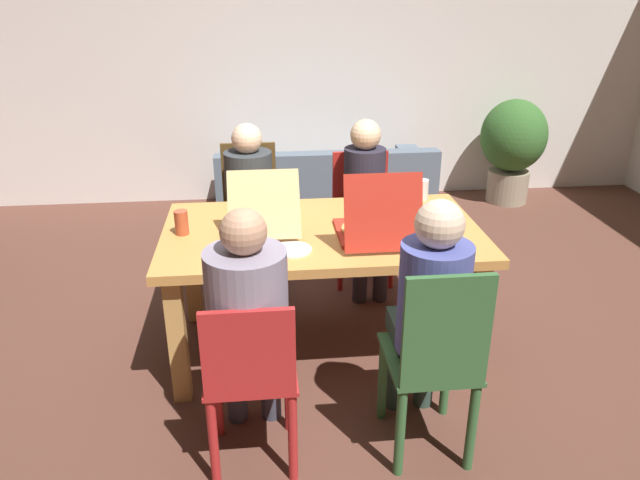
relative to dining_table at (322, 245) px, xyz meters
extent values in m
plane|color=brown|center=(0.00, 0.00, -0.67)|extent=(20.00, 20.00, 0.00)
cube|color=silver|center=(0.00, 2.86, 0.67)|extent=(7.37, 0.12, 2.69)
cube|color=#CC8B44|center=(0.00, 0.00, 0.08)|extent=(1.78, 1.03, 0.05)
cube|color=tan|center=(-0.79, -0.41, -0.31)|extent=(0.09, 0.09, 0.72)
cube|color=tan|center=(0.79, -0.41, -0.31)|extent=(0.09, 0.09, 0.72)
cube|color=tan|center=(-0.79, 0.41, -0.31)|extent=(0.09, 0.09, 0.72)
cube|color=tan|center=(0.79, 0.41, -0.31)|extent=(0.09, 0.09, 0.72)
cylinder|color=red|center=(0.58, 0.71, -0.44)|extent=(0.04, 0.04, 0.46)
cylinder|color=red|center=(0.21, 0.71, -0.44)|extent=(0.04, 0.04, 0.46)
cylinder|color=red|center=(0.58, 1.04, -0.44)|extent=(0.04, 0.04, 0.46)
cylinder|color=red|center=(0.21, 1.04, -0.44)|extent=(0.04, 0.04, 0.46)
cube|color=red|center=(0.39, 0.88, -0.20)|extent=(0.42, 0.39, 0.02)
cube|color=red|center=(0.39, 1.06, 0.03)|extent=(0.40, 0.03, 0.44)
cylinder|color=#302C36|center=(0.47, 0.54, -0.43)|extent=(0.10, 0.10, 0.48)
cylinder|color=#302C36|center=(0.32, 0.54, -0.43)|extent=(0.10, 0.10, 0.48)
cube|color=#302C36|center=(0.39, 0.70, -0.14)|extent=(0.26, 0.36, 0.11)
cylinder|color=#272433|center=(0.39, 0.88, 0.09)|extent=(0.29, 0.29, 0.46)
sphere|color=beige|center=(0.39, 0.88, 0.42)|extent=(0.21, 0.21, 0.21)
cylinder|color=brown|center=(-0.23, 0.67, -0.44)|extent=(0.04, 0.04, 0.46)
cylinder|color=brown|center=(-0.59, 0.67, -0.44)|extent=(0.04, 0.04, 0.46)
cylinder|color=brown|center=(-0.23, 1.07, -0.44)|extent=(0.04, 0.04, 0.46)
cylinder|color=brown|center=(-0.59, 1.07, -0.44)|extent=(0.04, 0.04, 0.46)
cube|color=brown|center=(-0.41, 0.87, -0.20)|extent=(0.41, 0.45, 0.02)
cube|color=brown|center=(-0.41, 1.08, 0.07)|extent=(0.39, 0.03, 0.52)
cylinder|color=#3A2D48|center=(-0.33, 0.58, -0.43)|extent=(0.10, 0.10, 0.48)
cylinder|color=#3A2D48|center=(-0.49, 0.58, -0.43)|extent=(0.10, 0.10, 0.48)
cube|color=#3A2D48|center=(-0.41, 0.72, -0.14)|extent=(0.29, 0.30, 0.11)
cylinder|color=#32373C|center=(-0.41, 0.87, 0.09)|extent=(0.33, 0.33, 0.46)
sphere|color=beige|center=(-0.41, 0.87, 0.41)|extent=(0.21, 0.21, 0.21)
cylinder|color=#336234|center=(0.23, -0.68, -0.44)|extent=(0.04, 0.04, 0.46)
cylinder|color=#336234|center=(0.56, -0.68, -0.44)|extent=(0.04, 0.04, 0.46)
cylinder|color=#336234|center=(0.23, -1.07, -0.44)|extent=(0.04, 0.04, 0.46)
cylinder|color=#336234|center=(0.56, -1.07, -0.44)|extent=(0.04, 0.04, 0.46)
cube|color=#336234|center=(0.39, -0.87, -0.20)|extent=(0.39, 0.45, 0.02)
cube|color=#336234|center=(0.39, -1.08, 0.07)|extent=(0.37, 0.03, 0.52)
cylinder|color=#2E4239|center=(0.32, -0.60, -0.43)|extent=(0.10, 0.10, 0.48)
cylinder|color=#2E4239|center=(0.47, -0.60, -0.43)|extent=(0.10, 0.10, 0.48)
cube|color=#2E4239|center=(0.39, -0.73, -0.14)|extent=(0.28, 0.29, 0.11)
cylinder|color=#4A529C|center=(0.39, -0.87, 0.11)|extent=(0.31, 0.31, 0.50)
sphere|color=beige|center=(0.39, -0.87, 0.46)|extent=(0.21, 0.21, 0.21)
cylinder|color=red|center=(-0.58, -0.72, -0.44)|extent=(0.04, 0.04, 0.46)
cylinder|color=red|center=(-0.24, -0.72, -0.44)|extent=(0.04, 0.04, 0.46)
cylinder|color=red|center=(-0.58, -1.05, -0.44)|extent=(0.04, 0.04, 0.46)
cylinder|color=red|center=(-0.24, -1.05, -0.44)|extent=(0.04, 0.04, 0.46)
cube|color=red|center=(-0.41, -0.88, -0.20)|extent=(0.40, 0.39, 0.02)
cube|color=red|center=(-0.41, -1.06, 0.01)|extent=(0.38, 0.03, 0.40)
cylinder|color=#3A3A47|center=(-0.50, -0.61, -0.43)|extent=(0.10, 0.10, 0.48)
cylinder|color=#3A3A47|center=(-0.32, -0.61, -0.43)|extent=(0.10, 0.10, 0.48)
cube|color=#3A3A47|center=(-0.41, -0.74, -0.14)|extent=(0.31, 0.29, 0.11)
cylinder|color=gray|center=(-0.41, -0.88, 0.12)|extent=(0.35, 0.35, 0.52)
sphere|color=tan|center=(-0.41, -0.88, 0.47)|extent=(0.19, 0.19, 0.19)
cube|color=red|center=(0.27, -0.10, 0.11)|extent=(0.40, 0.40, 0.02)
cylinder|color=#D88E48|center=(0.27, -0.10, 0.13)|extent=(0.35, 0.35, 0.01)
cube|color=red|center=(0.27, -0.34, 0.32)|extent=(0.40, 0.10, 0.39)
cube|color=tan|center=(-0.32, 0.21, 0.12)|extent=(0.38, 0.38, 0.03)
cylinder|color=#CA7E3A|center=(-0.32, 0.21, 0.14)|extent=(0.34, 0.34, 0.01)
cube|color=tan|center=(-0.32, -0.09, 0.29)|extent=(0.38, 0.22, 0.32)
cylinder|color=white|center=(0.67, 0.05, 0.11)|extent=(0.24, 0.24, 0.01)
cone|color=#C28E45|center=(0.67, 0.05, 0.12)|extent=(0.14, 0.14, 0.02)
cylinder|color=white|center=(-0.19, -0.28, 0.11)|extent=(0.21, 0.21, 0.01)
cylinder|color=silver|center=(0.64, -0.27, 0.17)|extent=(0.08, 0.08, 0.13)
cylinder|color=silver|center=(0.69, 0.43, 0.17)|extent=(0.08, 0.08, 0.13)
cylinder|color=#B2492B|center=(-0.77, 0.01, 0.17)|extent=(0.07, 0.07, 0.14)
cube|color=slate|center=(0.25, 2.18, -0.48)|extent=(1.92, 0.90, 0.39)
cube|color=slate|center=(0.25, 1.81, -0.12)|extent=(1.92, 0.16, 0.33)
cube|color=slate|center=(-0.61, 2.18, -0.19)|extent=(0.20, 0.86, 0.18)
cube|color=slate|center=(1.11, 2.18, -0.19)|extent=(0.20, 0.86, 0.18)
cylinder|color=gray|center=(2.14, 2.43, -0.51)|extent=(0.40, 0.40, 0.32)
cylinder|color=brown|center=(2.14, 2.43, -0.30)|extent=(0.05, 0.05, 0.10)
ellipsoid|color=#336229|center=(2.14, 2.43, 0.00)|extent=(0.63, 0.63, 0.70)
camera|label=1|loc=(-0.34, -3.12, 1.39)|focal=33.92mm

